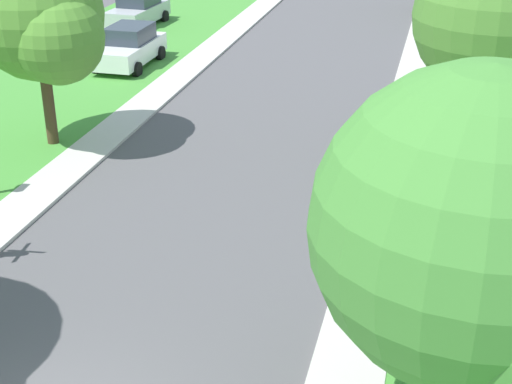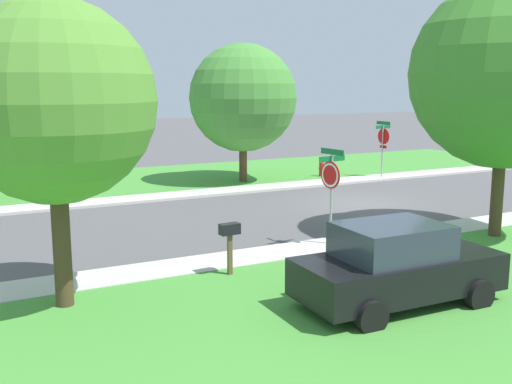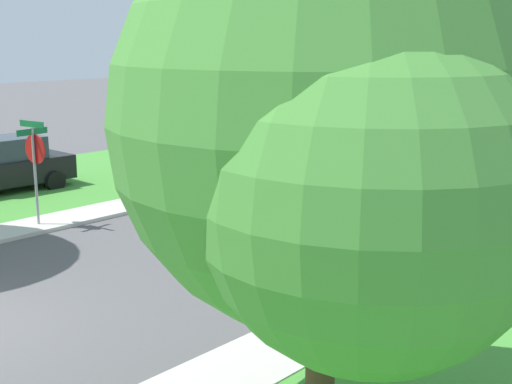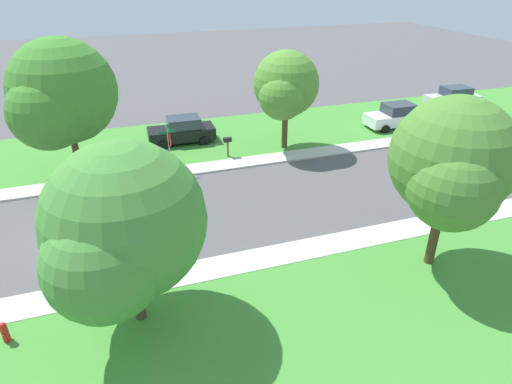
{
  "view_description": "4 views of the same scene",
  "coord_description": "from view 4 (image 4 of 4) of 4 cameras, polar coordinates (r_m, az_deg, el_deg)",
  "views": [
    {
      "loc": [
        5.8,
        -8.24,
        9.03
      ],
      "look_at": [
        1.84,
        7.36,
        1.4
      ],
      "focal_mm": 52.84,
      "sensor_mm": 36.0,
      "label": 1
    },
    {
      "loc": [
        -18.34,
        14.04,
        4.51
      ],
      "look_at": [
        -2.82,
        5.99,
        1.4
      ],
      "focal_mm": 42.57,
      "sensor_mm": 36.0,
      "label": 2
    },
    {
      "loc": [
        11.1,
        -4.41,
        4.8
      ],
      "look_at": [
        0.91,
        6.85,
        1.4
      ],
      "focal_mm": 48.4,
      "sensor_mm": 36.0,
      "label": 3
    },
    {
      "loc": [
        18.25,
        1.98,
        10.75
      ],
      "look_at": [
        1.55,
        7.59,
        1.4
      ],
      "focal_mm": 30.65,
      "sensor_mm": 36.0,
      "label": 4
    }
  ],
  "objects": [
    {
      "name": "ground_plane",
      "position": [
        21.27,
        -21.25,
        -4.53
      ],
      "size": [
        120.0,
        120.0,
        0.0
      ],
      "primitive_type": "plane",
      "color": "#565456"
    },
    {
      "name": "sidewalk_east",
      "position": [
        19.96,
        15.13,
        -5.56
      ],
      "size": [
        1.4,
        56.0,
        0.1
      ],
      "primitive_type": "cube",
      "color": "beige",
      "rests_on": "ground"
    },
    {
      "name": "lawn_east",
      "position": [
        17.13,
        23.66,
        -13.61
      ],
      "size": [
        8.0,
        56.0,
        0.08
      ],
      "primitive_type": "cube",
      "color": "#479338",
      "rests_on": "ground"
    },
    {
      "name": "sidewalk_west",
      "position": [
        27.23,
        4.63,
        4.72
      ],
      "size": [
        1.4,
        56.0,
        0.1
      ],
      "primitive_type": "cube",
      "color": "beige",
      "rests_on": "ground"
    },
    {
      "name": "lawn_west",
      "position": [
        31.3,
        1.29,
        7.93
      ],
      "size": [
        8.0,
        56.0,
        0.08
      ],
      "primitive_type": "cube",
      "color": "#479338",
      "rests_on": "ground"
    },
    {
      "name": "stop_sign_far_corner",
      "position": [
        24.68,
        -11.28,
        6.35
      ],
      "size": [
        0.92,
        0.92,
        2.77
      ],
      "color": "#9E9EA3",
      "rests_on": "ground"
    },
    {
      "name": "car_white_across_road",
      "position": [
        33.42,
        17.81,
        9.43
      ],
      "size": [
        2.06,
        4.31,
        1.76
      ],
      "color": "white",
      "rests_on": "ground"
    },
    {
      "name": "car_silver_kerbside_mid",
      "position": [
        39.75,
        24.35,
        11.13
      ],
      "size": [
        2.23,
        4.4,
        1.76
      ],
      "color": "silver",
      "rests_on": "ground"
    },
    {
      "name": "car_black_far_down_street",
      "position": [
        29.38,
        -9.63,
        7.91
      ],
      "size": [
        2.12,
        4.34,
        1.76
      ],
      "color": "black",
      "rests_on": "ground"
    },
    {
      "name": "tree_sidewalk_far",
      "position": [
        16.68,
        24.23,
        3.22
      ],
      "size": [
        4.73,
        4.4,
        6.81
      ],
      "color": "#4C3823",
      "rests_on": "ground"
    },
    {
      "name": "tree_sidewalk_near",
      "position": [
        13.43,
        -17.26,
        -4.87
      ],
      "size": [
        5.24,
        4.88,
        6.35
      ],
      "color": "#4C3823",
      "rests_on": "ground"
    },
    {
      "name": "tree_across_left",
      "position": [
        26.95,
        3.83,
        13.49
      ],
      "size": [
        4.28,
        3.98,
        6.18
      ],
      "color": "#4C3823",
      "rests_on": "ground"
    },
    {
      "name": "tree_sidewalk_mid",
      "position": [
        24.88,
        -24.26,
        11.3
      ],
      "size": [
        5.85,
        5.44,
        7.53
      ],
      "color": "#4C3823",
      "rests_on": "ground"
    },
    {
      "name": "fire_hydrant",
      "position": [
        16.4,
        -29.94,
        -15.6
      ],
      "size": [
        0.38,
        0.22,
        0.83
      ],
      "color": "red",
      "rests_on": "ground"
    },
    {
      "name": "mailbox",
      "position": [
        26.7,
        -3.73,
        6.5
      ],
      "size": [
        0.27,
        0.5,
        1.31
      ],
      "color": "brown",
      "rests_on": "ground"
    }
  ]
}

